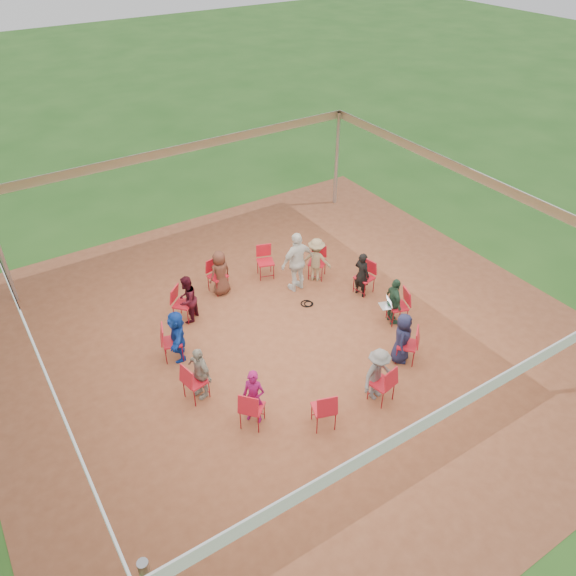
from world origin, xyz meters
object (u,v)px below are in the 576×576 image
person_seated_0 (394,302)px  person_seated_7 (254,397)px  person_seated_1 (362,274)px  person_seated_4 (187,299)px  person_seated_2 (316,260)px  chair_3 (265,262)px  chair_8 (252,408)px  laptop (387,304)px  chair_7 (196,381)px  person_seated_6 (200,372)px  person_seated_3 (220,273)px  chair_0 (398,306)px  standing_person (297,262)px  chair_4 (218,276)px  chair_1 (364,278)px  cable_coil (307,304)px  chair_11 (407,345)px  chair_5 (183,304)px  person_seated_9 (402,338)px  chair_2 (317,263)px  chair_6 (173,342)px  person_seated_8 (378,374)px  person_seated_5 (177,335)px  chair_9 (324,409)px

person_seated_0 → person_seated_7: 4.35m
person_seated_1 → person_seated_4: bearing=60.0°
person_seated_2 → person_seated_4: (-3.54, 0.23, 0.00)m
chair_3 → chair_8: 5.08m
chair_8 → laptop: chair_8 is taller
chair_7 → person_seated_6: (0.12, 0.02, 0.17)m
person_seated_3 → chair_0: bearing=120.8°
standing_person → person_seated_7: bearing=42.2°
chair_4 → standing_person: bearing=139.1°
person_seated_1 → standing_person: 1.64m
chair_1 → laptop: size_ratio=2.38×
chair_4 → chair_3: bearing=165.0°
person_seated_2 → cable_coil: (-0.81, -0.79, -0.60)m
chair_11 → person_seated_3: 4.97m
chair_4 → laptop: size_ratio=2.38×
chair_7 → chair_8: bearing=15.0°
chair_5 → person_seated_1: bearing=119.2°
chair_5 → cable_coil: size_ratio=2.54×
chair_11 → chair_0: bearing=15.0°
laptop → person_seated_6: bearing=105.5°
person_seated_9 → chair_4: bearing=74.6°
chair_2 → chair_8: size_ratio=1.00×
chair_0 → chair_11: (-0.76, -1.13, 0.00)m
person_seated_3 → chair_7: bearing=43.7°
chair_6 → chair_8: same height
person_seated_6 → person_seated_9: (4.12, -1.40, 0.00)m
person_seated_8 → cable_coil: person_seated_8 is taller
person_seated_0 → chair_2: bearing=27.7°
chair_8 → person_seated_7: person_seated_7 is taller
person_seated_0 → standing_person: 2.65m
person_seated_4 → person_seated_5: bearing=15.0°
chair_2 → chair_5: 3.72m
chair_4 → person_seated_2: person_seated_2 is taller
chair_8 → person_seated_9: (3.63, -0.15, 0.17)m
chair_7 → person_seated_3: (2.09, 2.97, 0.17)m
person_seated_5 → chair_4: bearing=152.3°
standing_person → chair_5: bearing=-11.4°
chair_0 → chair_6: size_ratio=1.00×
person_seated_2 → person_seated_3: 2.51m
chair_8 → person_seated_4: (0.32, 3.62, 0.17)m
person_seated_4 → chair_3: bearing=152.3°
chair_3 → person_seated_7: (-2.73, -4.15, 0.17)m
person_seated_7 → chair_1: bearing=74.6°
chair_8 → standing_person: standing_person is taller
chair_2 → chair_9: same height
chair_5 → person_seated_8: size_ratio=0.74×
chair_7 → person_seated_4: (0.93, 2.40, 0.17)m
person_seated_0 → standing_person: (-1.13, 2.39, 0.21)m
chair_7 → person_seated_2: size_ratio=0.74×
person_seated_1 → person_seated_8: bearing=135.0°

